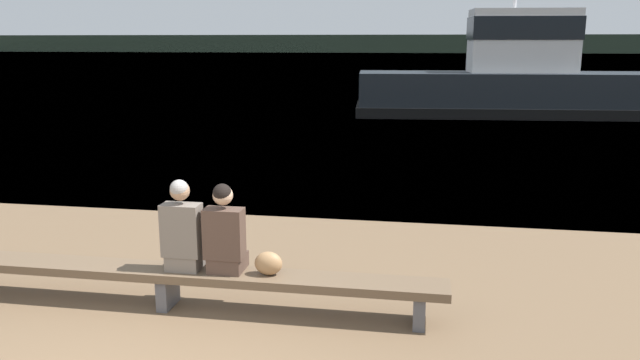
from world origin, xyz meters
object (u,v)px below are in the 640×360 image
Objects in this scene: bench_main at (167,275)px; person_right at (225,234)px; tugboat_red at (509,83)px; person_left at (183,231)px; shopping_bag at (268,263)px.

bench_main is 0.83m from person_right.
bench_main is 0.52× the size of tugboat_red.
person_left is 3.37× the size of shopping_bag.
person_left is 0.09× the size of tugboat_red.
person_right is at bearing -179.90° from shopping_bag.
person_left is 0.46m from person_right.
shopping_bag is 19.35m from tugboat_red.
tugboat_red reaches higher than person_left.
person_right reaches higher than bench_main.
tugboat_red is at bearing 76.27° from shopping_bag.
tugboat_red reaches higher than bench_main.
shopping_bag is (0.92, 0.00, -0.30)m from person_left.
person_right is at bearing 0.23° from bench_main.
tugboat_red is at bearing 73.09° from bench_main.
person_left is at bearing -179.93° from shopping_bag.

